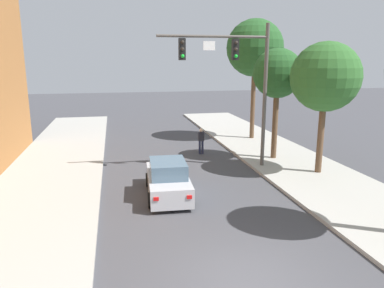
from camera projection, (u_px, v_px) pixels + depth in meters
ground_plane at (245, 281)px, 9.82m from camera, size 120.00×120.00×0.00m
traffic_signal_mast at (237, 70)px, 18.67m from camera, size 5.80×0.38×7.50m
car_lead_silver at (168, 180)px, 15.88m from camera, size 2.01×4.32×1.60m
pedestrian_crossing_road at (201, 140)px, 22.93m from camera, size 0.36×0.22×1.64m
street_tree_second at (325, 77)px, 17.85m from camera, size 3.42×3.42×6.57m
street_tree_third at (278, 74)px, 20.61m from camera, size 2.81×2.81×6.33m
street_tree_farthest at (255, 48)px, 25.77m from camera, size 4.02×4.02×8.51m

